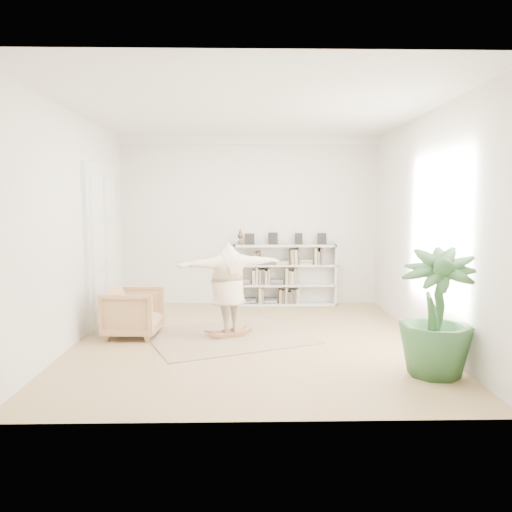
{
  "coord_description": "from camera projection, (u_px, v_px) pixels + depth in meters",
  "views": [
    {
      "loc": [
        -0.1,
        -7.78,
        2.17
      ],
      "look_at": [
        0.08,
        0.4,
        1.31
      ],
      "focal_mm": 35.0,
      "sensor_mm": 36.0,
      "label": 1
    }
  ],
  "objects": [
    {
      "name": "floor",
      "position": [
        251.0,
        340.0,
        7.97
      ],
      "size": [
        6.0,
        6.0,
        0.0
      ],
      "primitive_type": "plane",
      "color": "tan",
      "rests_on": "ground"
    },
    {
      "name": "room_shell",
      "position": [
        249.0,
        140.0,
        10.52
      ],
      "size": [
        6.0,
        6.0,
        6.0
      ],
      "color": "silver",
      "rests_on": "floor"
    },
    {
      "name": "doors",
      "position": [
        102.0,
        246.0,
        9.05
      ],
      "size": [
        0.09,
        1.78,
        2.92
      ],
      "color": "white",
      "rests_on": "floor"
    },
    {
      "name": "person",
      "position": [
        228.0,
        285.0,
        8.08
      ],
      "size": [
        1.84,
        1.14,
        1.46
      ],
      "primitive_type": "imported",
      "rotation": [
        0.0,
        0.0,
        3.54
      ],
      "color": "beige",
      "rests_on": "rocker_board"
    },
    {
      "name": "bookshelf",
      "position": [
        284.0,
        275.0,
        10.72
      ],
      "size": [
        2.2,
        0.35,
        1.64
      ],
      "color": "silver",
      "rests_on": "floor"
    },
    {
      "name": "rug",
      "position": [
        228.0,
        336.0,
        8.17
      ],
      "size": [
        3.08,
        2.81,
        0.02
      ],
      "primitive_type": "cube",
      "rotation": [
        0.0,
        0.0,
        0.4
      ],
      "color": "tan",
      "rests_on": "floor"
    },
    {
      "name": "rocker_board",
      "position": [
        228.0,
        333.0,
        8.17
      ],
      "size": [
        0.58,
        0.48,
        0.11
      ],
      "rotation": [
        0.0,
        0.0,
        0.4
      ],
      "color": "brown",
      "rests_on": "rug"
    },
    {
      "name": "armchair",
      "position": [
        134.0,
        312.0,
        8.18
      ],
      "size": [
        0.92,
        0.9,
        0.79
      ],
      "primitive_type": "imported",
      "rotation": [
        0.0,
        0.0,
        1.51
      ],
      "color": "tan",
      "rests_on": "floor"
    },
    {
      "name": "houseplant",
      "position": [
        436.0,
        312.0,
        6.26
      ],
      "size": [
        1.17,
        1.17,
        1.62
      ],
      "primitive_type": "imported",
      "rotation": [
        0.0,
        0.0,
        -0.36
      ],
      "color": "#2D592C",
      "rests_on": "floor"
    }
  ]
}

